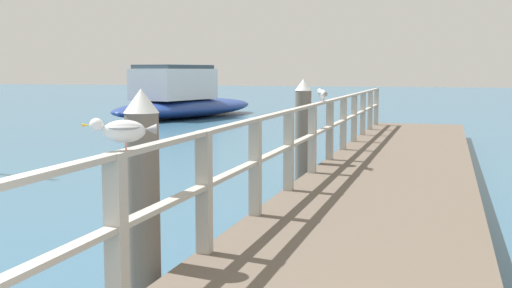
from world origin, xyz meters
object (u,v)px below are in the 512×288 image
dock_piling_far (303,132)px  boat_2 (183,100)px  dock_piling_near (143,199)px  seagull_background (322,94)px  seagull_foreground (123,130)px

dock_piling_far → boat_2: 16.85m
dock_piling_near → seagull_background: (0.38, 5.98, 0.67)m
seagull_background → dock_piling_near: bearing=-119.0°
seagull_foreground → boat_2: size_ratio=0.05×
dock_piling_near → boat_2: (-8.40, 20.82, -0.19)m
dock_piling_far → boat_2: boat_2 is taller
seagull_foreground → boat_2: (-8.78, 21.85, -0.87)m
dock_piling_far → seagull_background: size_ratio=4.11×
seagull_foreground → seagull_background: size_ratio=0.97×
dock_piling_near → seagull_foreground: (0.37, -1.02, 0.67)m
seagull_foreground → dock_piling_far: bearing=-26.6°
boat_2 → dock_piling_far: bearing=133.6°
seagull_foreground → boat_2: boat_2 is taller
dock_piling_far → seagull_foreground: size_ratio=4.23×
dock_piling_near → dock_piling_far: bearing=90.0°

